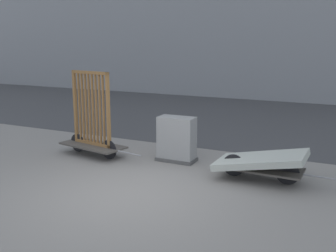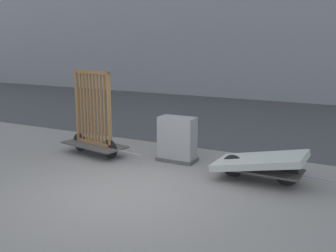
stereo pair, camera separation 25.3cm
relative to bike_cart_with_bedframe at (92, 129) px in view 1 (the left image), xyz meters
The scene contains 5 objects.
ground_plane 2.75m from the bike_cart_with_bedframe, 40.03° to the right, with size 60.00×60.00×0.00m, color gray.
road_strip 6.71m from the bike_cart_with_bedframe, 72.18° to the left, with size 56.00×9.24×0.01m.
bike_cart_with_bedframe is the anchor object (origin of this frame).
bike_cart_with_mattress 4.11m from the bike_cart_with_bedframe, ahead, with size 2.45×1.05×0.67m.
utility_cabinet 2.11m from the bike_cart_with_bedframe, 12.89° to the left, with size 0.91×0.49×1.05m.
Camera 1 is at (3.64, -5.89, 2.76)m, focal length 42.00 mm.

